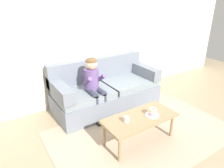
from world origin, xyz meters
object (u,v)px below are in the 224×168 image
at_px(couch, 105,91).
at_px(toy_controller, 151,115).
at_px(person_child, 94,82).
at_px(mug, 126,119).
at_px(donut, 152,113).
at_px(coffee_table, 140,120).

relative_size(couch, toy_controller, 9.05).
distance_m(person_child, toy_controller, 1.23).
bearing_deg(toy_controller, mug, -162.25).
relative_size(person_child, donut, 9.18).
bearing_deg(couch, coffee_table, -96.60).
distance_m(couch, coffee_table, 1.23).
height_order(couch, toy_controller, couch).
height_order(donut, toy_controller, donut).
relative_size(couch, mug, 22.72).
distance_m(coffee_table, toy_controller, 0.85).
bearing_deg(person_child, mug, -91.67).
relative_size(coffee_table, donut, 9.26).
relative_size(mug, toy_controller, 0.40).
distance_m(couch, person_child, 0.53).
relative_size(person_child, toy_controller, 4.87).
relative_size(coffee_table, toy_controller, 4.92).
relative_size(couch, coffee_table, 1.84).
bearing_deg(mug, couch, 72.30).
xyz_separation_m(donut, toy_controller, (0.47, 0.48, -0.43)).
relative_size(coffee_table, mug, 12.35).
height_order(couch, donut, couch).
bearing_deg(toy_controller, couch, 115.29).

